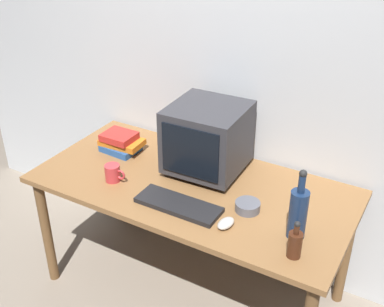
{
  "coord_description": "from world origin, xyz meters",
  "views": [
    {
      "loc": [
        1.05,
        -1.83,
        2.1
      ],
      "look_at": [
        0.0,
        0.0,
        0.91
      ],
      "focal_mm": 45.62,
      "sensor_mm": 36.0,
      "label": 1
    }
  ],
  "objects_px": {
    "mug": "(113,173)",
    "book_stack": "(121,142)",
    "computer_mouse": "(226,223)",
    "cd_spindle": "(248,206)",
    "bottle_tall": "(298,212)",
    "bottle_short": "(295,244)",
    "keyboard": "(178,205)",
    "crt_monitor": "(207,138)"
  },
  "relations": [
    {
      "from": "bottle_short",
      "to": "crt_monitor",
      "type": "bearing_deg",
      "value": 146.45
    },
    {
      "from": "keyboard",
      "to": "cd_spindle",
      "type": "relative_size",
      "value": 3.5
    },
    {
      "from": "crt_monitor",
      "to": "mug",
      "type": "height_order",
      "value": "crt_monitor"
    },
    {
      "from": "computer_mouse",
      "to": "book_stack",
      "type": "distance_m",
      "value": 0.9
    },
    {
      "from": "book_stack",
      "to": "mug",
      "type": "height_order",
      "value": "book_stack"
    },
    {
      "from": "keyboard",
      "to": "bottle_short",
      "type": "relative_size",
      "value": 2.36
    },
    {
      "from": "book_stack",
      "to": "cd_spindle",
      "type": "relative_size",
      "value": 2.05
    },
    {
      "from": "computer_mouse",
      "to": "bottle_tall",
      "type": "height_order",
      "value": "bottle_tall"
    },
    {
      "from": "bottle_tall",
      "to": "computer_mouse",
      "type": "bearing_deg",
      "value": -162.42
    },
    {
      "from": "mug",
      "to": "book_stack",
      "type": "bearing_deg",
      "value": 120.1
    },
    {
      "from": "keyboard",
      "to": "mug",
      "type": "relative_size",
      "value": 3.5
    },
    {
      "from": "mug",
      "to": "cd_spindle",
      "type": "height_order",
      "value": "mug"
    },
    {
      "from": "computer_mouse",
      "to": "book_stack",
      "type": "xyz_separation_m",
      "value": [
        -0.84,
        0.33,
        0.04
      ]
    },
    {
      "from": "keyboard",
      "to": "bottle_short",
      "type": "height_order",
      "value": "bottle_short"
    },
    {
      "from": "keyboard",
      "to": "cd_spindle",
      "type": "height_order",
      "value": "cd_spindle"
    },
    {
      "from": "bottle_tall",
      "to": "bottle_short",
      "type": "distance_m",
      "value": 0.15
    },
    {
      "from": "computer_mouse",
      "to": "cd_spindle",
      "type": "xyz_separation_m",
      "value": [
        0.03,
        0.16,
        0.0
      ]
    },
    {
      "from": "computer_mouse",
      "to": "cd_spindle",
      "type": "relative_size",
      "value": 0.83
    },
    {
      "from": "bottle_short",
      "to": "mug",
      "type": "height_order",
      "value": "bottle_short"
    },
    {
      "from": "mug",
      "to": "cd_spindle",
      "type": "relative_size",
      "value": 1.0
    },
    {
      "from": "bottle_short",
      "to": "book_stack",
      "type": "xyz_separation_m",
      "value": [
        -1.17,
        0.37,
        -0.01
      ]
    },
    {
      "from": "crt_monitor",
      "to": "cd_spindle",
      "type": "relative_size",
      "value": 3.34
    },
    {
      "from": "bottle_short",
      "to": "cd_spindle",
      "type": "distance_m",
      "value": 0.36
    },
    {
      "from": "mug",
      "to": "cd_spindle",
      "type": "distance_m",
      "value": 0.72
    },
    {
      "from": "keyboard",
      "to": "mug",
      "type": "distance_m",
      "value": 0.42
    },
    {
      "from": "crt_monitor",
      "to": "book_stack",
      "type": "relative_size",
      "value": 1.63
    },
    {
      "from": "bottle_tall",
      "to": "mug",
      "type": "relative_size",
      "value": 2.83
    },
    {
      "from": "cd_spindle",
      "to": "mug",
      "type": "bearing_deg",
      "value": -171.43
    },
    {
      "from": "bottle_short",
      "to": "keyboard",
      "type": "bearing_deg",
      "value": 174.49
    },
    {
      "from": "crt_monitor",
      "to": "bottle_tall",
      "type": "distance_m",
      "value": 0.68
    },
    {
      "from": "bottle_tall",
      "to": "mug",
      "type": "height_order",
      "value": "bottle_tall"
    },
    {
      "from": "cd_spindle",
      "to": "computer_mouse",
      "type": "bearing_deg",
      "value": -101.71
    },
    {
      "from": "mug",
      "to": "computer_mouse",
      "type": "bearing_deg",
      "value": -4.63
    },
    {
      "from": "computer_mouse",
      "to": "bottle_tall",
      "type": "bearing_deg",
      "value": 26.43
    },
    {
      "from": "keyboard",
      "to": "book_stack",
      "type": "height_order",
      "value": "book_stack"
    },
    {
      "from": "bottle_short",
      "to": "cd_spindle",
      "type": "bearing_deg",
      "value": 146.49
    },
    {
      "from": "book_stack",
      "to": "bottle_tall",
      "type": "bearing_deg",
      "value": -11.83
    },
    {
      "from": "bottle_short",
      "to": "computer_mouse",
      "type": "bearing_deg",
      "value": 173.93
    },
    {
      "from": "crt_monitor",
      "to": "computer_mouse",
      "type": "xyz_separation_m",
      "value": [
        0.31,
        -0.39,
        -0.17
      ]
    },
    {
      "from": "keyboard",
      "to": "mug",
      "type": "xyz_separation_m",
      "value": [
        -0.42,
        0.03,
        0.03
      ]
    },
    {
      "from": "mug",
      "to": "keyboard",
      "type": "bearing_deg",
      "value": -4.51
    },
    {
      "from": "computer_mouse",
      "to": "mug",
      "type": "height_order",
      "value": "mug"
    }
  ]
}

